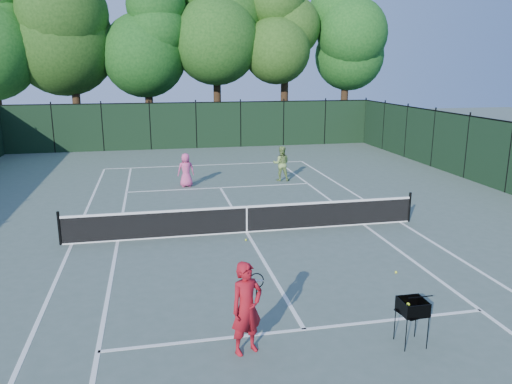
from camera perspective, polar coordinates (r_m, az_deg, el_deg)
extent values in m
plane|color=#4E5F54|center=(16.48, -1.06, -4.63)|extent=(90.00, 90.00, 0.00)
cube|color=white|center=(16.43, -20.31, -5.59)|extent=(0.10, 23.77, 0.01)
cube|color=white|center=(18.25, 16.14, -3.32)|extent=(0.10, 23.77, 0.01)
cube|color=white|center=(16.27, -15.52, -5.41)|extent=(0.10, 23.77, 0.01)
cube|color=white|center=(17.67, 12.19, -3.65)|extent=(0.10, 23.77, 0.01)
cube|color=white|center=(27.88, -5.63, 3.09)|extent=(10.97, 0.10, 0.01)
cube|color=white|center=(10.77, 5.53, -15.36)|extent=(8.23, 0.10, 0.01)
cube|color=white|center=(22.55, -4.10, 0.50)|extent=(8.23, 0.10, 0.01)
cube|color=white|center=(16.47, -1.06, -4.62)|extent=(0.10, 12.80, 0.01)
cube|color=black|center=(16.33, -1.07, -3.12)|extent=(11.60, 0.03, 0.85)
cube|color=white|center=(16.22, -1.08, -1.70)|extent=(11.60, 0.05, 0.07)
cube|color=white|center=(16.47, -1.06, -4.57)|extent=(11.60, 0.05, 0.04)
cube|color=white|center=(16.33, -1.07, -3.12)|extent=(0.05, 0.04, 0.91)
cylinder|color=black|center=(16.32, -21.56, -3.88)|extent=(0.09, 0.09, 1.06)
cylinder|color=black|center=(18.25, 17.13, -1.66)|extent=(0.09, 0.09, 1.06)
cube|color=black|center=(33.67, -6.84, 7.53)|extent=(24.00, 0.05, 3.00)
cylinder|color=black|center=(37.79, -19.76, 8.89)|extent=(0.56, 0.56, 4.80)
ellipsoid|color=#1A3E11|center=(37.84, -20.59, 18.43)|extent=(6.80, 6.80, 10.54)
cylinder|color=black|center=(37.27, -12.06, 8.95)|extent=(0.56, 0.56, 4.30)
ellipsoid|color=#134314|center=(37.22, -12.52, 17.56)|extent=(6.00, 6.00, 9.30)
cylinder|color=black|center=(38.05, -4.43, 9.84)|extent=(0.56, 0.56, 5.00)
ellipsoid|color=#194614|center=(38.13, -4.63, 19.67)|extent=(7.00, 7.00, 10.85)
cylinder|color=black|center=(38.35, 3.24, 9.60)|extent=(0.56, 0.56, 4.60)
ellipsoid|color=#204614|center=(38.34, 3.37, 18.37)|extent=(6.20, 6.20, 9.61)
cylinder|color=black|center=(40.40, 10.02, 9.49)|extent=(0.56, 0.56, 4.40)
ellipsoid|color=#154C17|center=(40.36, 10.37, 17.35)|extent=(5.80, 5.80, 8.99)
imported|color=#A4121E|center=(9.58, -1.07, -13.13)|extent=(0.77, 0.65, 1.81)
cylinder|color=black|center=(10.04, 0.05, -11.50)|extent=(0.03, 0.03, 0.30)
torus|color=black|center=(9.93, 0.06, -10.10)|extent=(0.30, 0.10, 0.30)
imported|color=#D54B87|center=(22.78, -8.01, 2.50)|extent=(0.79, 0.55, 1.53)
imported|color=#7EA150|center=(23.79, 2.91, 3.27)|extent=(0.92, 0.79, 1.66)
cylinder|color=black|center=(10.25, 16.76, -15.46)|extent=(0.02, 0.02, 0.67)
cylinder|color=black|center=(10.46, 19.02, -15.02)|extent=(0.02, 0.02, 0.67)
cylinder|color=black|center=(10.60, 15.57, -14.34)|extent=(0.02, 0.02, 0.67)
cylinder|color=black|center=(10.80, 17.78, -13.94)|extent=(0.02, 0.02, 0.67)
cube|color=black|center=(10.31, 17.48, -12.38)|extent=(0.59, 0.59, 0.28)
sphere|color=#C0DE2D|center=(10.35, 17.44, -12.79)|extent=(0.07, 0.07, 0.07)
sphere|color=#C0DE2D|center=(10.35, 17.44, -12.79)|extent=(0.07, 0.07, 0.07)
sphere|color=#C0DE2D|center=(10.35, 17.44, -12.79)|extent=(0.07, 0.07, 0.07)
sphere|color=#C0DE2D|center=(10.35, 17.44, -12.79)|extent=(0.07, 0.07, 0.07)
sphere|color=#C0DE2D|center=(10.35, 17.44, -12.79)|extent=(0.07, 0.07, 0.07)
sphere|color=#C0DE2D|center=(10.35, 17.44, -12.79)|extent=(0.07, 0.07, 0.07)
sphere|color=#C0DE2D|center=(10.35, 17.44, -12.79)|extent=(0.07, 0.07, 0.07)
sphere|color=#C0DE2D|center=(10.35, 17.44, -12.79)|extent=(0.07, 0.07, 0.07)
sphere|color=#C0DE2D|center=(10.35, 17.44, -12.79)|extent=(0.07, 0.07, 0.07)
sphere|color=#C0DE2D|center=(10.35, 17.44, -12.79)|extent=(0.07, 0.07, 0.07)
sphere|color=#C0DE2D|center=(10.35, 17.44, -12.79)|extent=(0.07, 0.07, 0.07)
sphere|color=#C0DE2D|center=(10.35, 17.44, -12.79)|extent=(0.07, 0.07, 0.07)
sphere|color=#C0DE2D|center=(10.35, 17.44, -12.79)|extent=(0.07, 0.07, 0.07)
sphere|color=#C0DE2D|center=(10.35, 17.44, -12.79)|extent=(0.07, 0.07, 0.07)
sphere|color=#C0DE2D|center=(10.35, 17.44, -12.79)|extent=(0.07, 0.07, 0.07)
sphere|color=#C0DE2D|center=(10.35, 17.44, -12.79)|extent=(0.07, 0.07, 0.07)
sphere|color=#E8F431|center=(13.82, 15.71, -8.81)|extent=(0.07, 0.07, 0.07)
sphere|color=#C2E22E|center=(15.68, -1.17, -5.49)|extent=(0.07, 0.07, 0.07)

